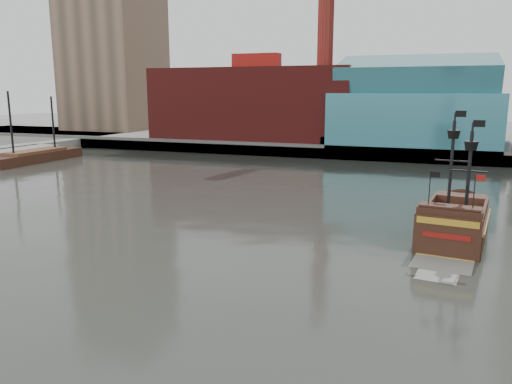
% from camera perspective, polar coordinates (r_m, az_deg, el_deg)
% --- Properties ---
extents(ground, '(400.00, 400.00, 0.00)m').
position_cam_1_polar(ground, '(34.48, -6.84, -9.72)').
color(ground, '#252823').
rests_on(ground, ground).
extents(promenade_far, '(220.00, 60.00, 2.00)m').
position_cam_1_polar(promenade_far, '(122.00, 13.17, 5.82)').
color(promenade_far, slate).
rests_on(promenade_far, ground).
extents(seawall, '(220.00, 1.00, 2.60)m').
position_cam_1_polar(seawall, '(92.92, 10.88, 4.41)').
color(seawall, '#4C4C49').
rests_on(seawall, ground).
extents(skyline, '(149.00, 45.00, 62.00)m').
position_cam_1_polar(skyline, '(114.17, 15.95, 17.17)').
color(skyline, brown).
rests_on(skyline, promenade_far).
extents(pirate_ship, '(6.41, 15.88, 11.56)m').
position_cam_1_polar(pirate_ship, '(46.14, 21.71, -3.62)').
color(pirate_ship, black).
rests_on(pirate_ship, ground).
extents(docked_vessel, '(4.60, 19.15, 12.97)m').
position_cam_1_polar(docked_vessel, '(96.79, -23.85, 3.63)').
color(docked_vessel, black).
rests_on(docked_vessel, ground).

